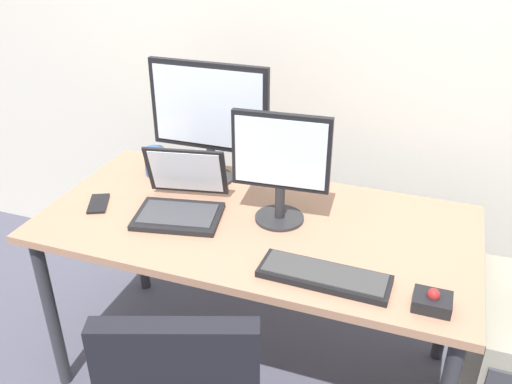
{
  "coord_description": "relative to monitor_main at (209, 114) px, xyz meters",
  "views": [
    {
      "loc": [
        0.58,
        -1.62,
        1.8
      ],
      "look_at": [
        0.0,
        0.0,
        0.87
      ],
      "focal_mm": 38.5,
      "sensor_mm": 36.0,
      "label": 1
    }
  ],
  "objects": [
    {
      "name": "coffee_mug",
      "position": [
        -0.24,
        -0.03,
        -0.23
      ],
      "size": [
        0.1,
        0.09,
        0.12
      ],
      "color": "#2C4D83",
      "rests_on": "desk"
    },
    {
      "name": "ground_plane",
      "position": [
        0.29,
        -0.25,
        -1.04
      ],
      "size": [
        8.0,
        8.0,
        0.0
      ],
      "primitive_type": "plane",
      "color": "#454554"
    },
    {
      "name": "monitor_side",
      "position": [
        0.36,
        -0.21,
        -0.06
      ],
      "size": [
        0.35,
        0.18,
        0.41
      ],
      "color": "#262628",
      "rests_on": "desk"
    },
    {
      "name": "laptop",
      "position": [
        0.0,
        -0.28,
        -0.24
      ],
      "size": [
        0.36,
        0.35,
        0.23
      ],
      "color": "black",
      "rests_on": "desk"
    },
    {
      "name": "keyboard",
      "position": [
        0.6,
        -0.51,
        -0.28
      ],
      "size": [
        0.41,
        0.15,
        0.03
      ],
      "color": "black",
      "rests_on": "desk"
    },
    {
      "name": "trackball_mouse",
      "position": [
        0.93,
        -0.53,
        -0.27
      ],
      "size": [
        0.11,
        0.09,
        0.07
      ],
      "color": "black",
      "rests_on": "desk"
    },
    {
      "name": "monitor_main",
      "position": [
        0.0,
        0.0,
        0.0
      ],
      "size": [
        0.49,
        0.18,
        0.5
      ],
      "color": "#262628",
      "rests_on": "desk"
    },
    {
      "name": "desk",
      "position": [
        0.29,
        -0.25,
        -0.37
      ],
      "size": [
        1.58,
        0.79,
        0.75
      ],
      "color": "#9B7056",
      "rests_on": "ground"
    },
    {
      "name": "cell_phone",
      "position": [
        -0.33,
        -0.34,
        -0.29
      ],
      "size": [
        0.12,
        0.16,
        0.01
      ],
      "primitive_type": "cube",
      "rotation": [
        0.0,
        0.0,
        0.44
      ],
      "color": "black",
      "rests_on": "desk"
    },
    {
      "name": "back_wall",
      "position": [
        0.29,
        0.49,
        0.36
      ],
      "size": [
        6.0,
        0.1,
        2.8
      ],
      "primitive_type": "cube",
      "color": "beige",
      "rests_on": "ground"
    }
  ]
}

